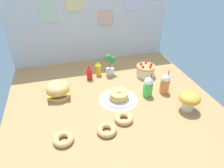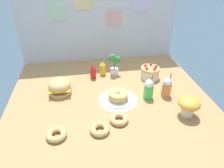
{
  "view_description": "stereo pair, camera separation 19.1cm",
  "coord_description": "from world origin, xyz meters",
  "px_view_note": "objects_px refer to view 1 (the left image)",
  "views": [
    {
      "loc": [
        -0.43,
        -1.55,
        1.23
      ],
      "look_at": [
        0.03,
        0.08,
        0.15
      ],
      "focal_mm": 32.63,
      "sensor_mm": 36.0,
      "label": 1
    },
    {
      "loc": [
        -0.24,
        -1.59,
        1.23
      ],
      "look_at": [
        0.03,
        0.08,
        0.15
      ],
      "focal_mm": 32.63,
      "sensor_mm": 36.0,
      "label": 2
    }
  ],
  "objects_px": {
    "burger": "(58,90)",
    "layer_cake": "(146,71)",
    "cream_soda_cup": "(148,87)",
    "orange_float_cup": "(165,84)",
    "pancake_stack": "(119,96)",
    "mustard_bottle": "(98,69)",
    "ketchup_bottle": "(89,73)",
    "mushroom_stool": "(189,100)",
    "donut_vanilla": "(124,118)",
    "potted_plant": "(110,63)",
    "donut_pink_glaze": "(63,139)",
    "donut_chocolate": "(107,130)"
  },
  "relations": [
    {
      "from": "burger",
      "to": "layer_cake",
      "type": "distance_m",
      "value": 1.03
    },
    {
      "from": "cream_soda_cup",
      "to": "orange_float_cup",
      "type": "xyz_separation_m",
      "value": [
        0.19,
        0.01,
        0.0
      ]
    },
    {
      "from": "burger",
      "to": "cream_soda_cup",
      "type": "relative_size",
      "value": 0.88
    },
    {
      "from": "pancake_stack",
      "to": "mustard_bottle",
      "type": "bearing_deg",
      "value": 99.42
    },
    {
      "from": "ketchup_bottle",
      "to": "orange_float_cup",
      "type": "bearing_deg",
      "value": -33.76
    },
    {
      "from": "mustard_bottle",
      "to": "mushroom_stool",
      "type": "distance_m",
      "value": 1.08
    },
    {
      "from": "donut_vanilla",
      "to": "layer_cake",
      "type": "bearing_deg",
      "value": 53.88
    },
    {
      "from": "orange_float_cup",
      "to": "donut_vanilla",
      "type": "xyz_separation_m",
      "value": [
        -0.54,
        -0.3,
        -0.08
      ]
    },
    {
      "from": "burger",
      "to": "potted_plant",
      "type": "distance_m",
      "value": 0.7
    },
    {
      "from": "burger",
      "to": "ketchup_bottle",
      "type": "height_order",
      "value": "ketchup_bottle"
    },
    {
      "from": "orange_float_cup",
      "to": "donut_vanilla",
      "type": "bearing_deg",
      "value": -150.86
    },
    {
      "from": "mustard_bottle",
      "to": "orange_float_cup",
      "type": "xyz_separation_m",
      "value": [
        0.59,
        -0.54,
        0.02
      ]
    },
    {
      "from": "layer_cake",
      "to": "donut_pink_glaze",
      "type": "xyz_separation_m",
      "value": [
        -1.02,
        -0.77,
        -0.04
      ]
    },
    {
      "from": "cream_soda_cup",
      "to": "donut_chocolate",
      "type": "bearing_deg",
      "value": -143.75
    },
    {
      "from": "donut_chocolate",
      "to": "pancake_stack",
      "type": "bearing_deg",
      "value": 60.82
    },
    {
      "from": "pancake_stack",
      "to": "cream_soda_cup",
      "type": "distance_m",
      "value": 0.31
    },
    {
      "from": "layer_cake",
      "to": "mustard_bottle",
      "type": "bearing_deg",
      "value": 162.67
    },
    {
      "from": "ketchup_bottle",
      "to": "cream_soda_cup",
      "type": "relative_size",
      "value": 0.67
    },
    {
      "from": "burger",
      "to": "mustard_bottle",
      "type": "bearing_deg",
      "value": 33.34
    },
    {
      "from": "mustard_bottle",
      "to": "pancake_stack",
      "type": "bearing_deg",
      "value": -80.58
    },
    {
      "from": "layer_cake",
      "to": "burger",
      "type": "bearing_deg",
      "value": -171.48
    },
    {
      "from": "cream_soda_cup",
      "to": "donut_chocolate",
      "type": "distance_m",
      "value": 0.66
    },
    {
      "from": "donut_chocolate",
      "to": "donut_vanilla",
      "type": "relative_size",
      "value": 1.0
    },
    {
      "from": "burger",
      "to": "pancake_stack",
      "type": "relative_size",
      "value": 0.78
    },
    {
      "from": "mustard_bottle",
      "to": "cream_soda_cup",
      "type": "distance_m",
      "value": 0.67
    },
    {
      "from": "ketchup_bottle",
      "to": "donut_vanilla",
      "type": "relative_size",
      "value": 1.08
    },
    {
      "from": "burger",
      "to": "orange_float_cup",
      "type": "xyz_separation_m",
      "value": [
        1.07,
        -0.22,
        0.02
      ]
    },
    {
      "from": "donut_pink_glaze",
      "to": "mushroom_stool",
      "type": "distance_m",
      "value": 1.15
    },
    {
      "from": "layer_cake",
      "to": "mustard_bottle",
      "type": "height_order",
      "value": "mustard_bottle"
    },
    {
      "from": "donut_vanilla",
      "to": "donut_chocolate",
      "type": "bearing_deg",
      "value": -152.13
    },
    {
      "from": "donut_pink_glaze",
      "to": "donut_chocolate",
      "type": "distance_m",
      "value": 0.35
    },
    {
      "from": "ketchup_bottle",
      "to": "mushroom_stool",
      "type": "bearing_deg",
      "value": -45.3
    },
    {
      "from": "orange_float_cup",
      "to": "mushroom_stool",
      "type": "xyz_separation_m",
      "value": [
        0.08,
        -0.32,
        0.01
      ]
    },
    {
      "from": "cream_soda_cup",
      "to": "pancake_stack",
      "type": "bearing_deg",
      "value": 177.53
    },
    {
      "from": "pancake_stack",
      "to": "cream_soda_cup",
      "type": "relative_size",
      "value": 1.13
    },
    {
      "from": "potted_plant",
      "to": "mushroom_stool",
      "type": "bearing_deg",
      "value": -58.06
    },
    {
      "from": "pancake_stack",
      "to": "ketchup_bottle",
      "type": "distance_m",
      "value": 0.51
    },
    {
      "from": "burger",
      "to": "donut_vanilla",
      "type": "height_order",
      "value": "burger"
    },
    {
      "from": "donut_pink_glaze",
      "to": "donut_vanilla",
      "type": "distance_m",
      "value": 0.53
    },
    {
      "from": "cream_soda_cup",
      "to": "orange_float_cup",
      "type": "distance_m",
      "value": 0.19
    },
    {
      "from": "pancake_stack",
      "to": "donut_chocolate",
      "type": "relative_size",
      "value": 1.83
    },
    {
      "from": "cream_soda_cup",
      "to": "orange_float_cup",
      "type": "bearing_deg",
      "value": 2.42
    },
    {
      "from": "potted_plant",
      "to": "mushroom_stool",
      "type": "xyz_separation_m",
      "value": [
        0.52,
        -0.84,
        -0.03
      ]
    },
    {
      "from": "layer_cake",
      "to": "orange_float_cup",
      "type": "bearing_deg",
      "value": -82.09
    },
    {
      "from": "layer_cake",
      "to": "cream_soda_cup",
      "type": "xyz_separation_m",
      "value": [
        -0.14,
        -0.38,
        0.04
      ]
    },
    {
      "from": "mushroom_stool",
      "to": "donut_vanilla",
      "type": "bearing_deg",
      "value": 178.73
    },
    {
      "from": "layer_cake",
      "to": "donut_chocolate",
      "type": "relative_size",
      "value": 1.34
    },
    {
      "from": "mustard_bottle",
      "to": "cream_soda_cup",
      "type": "xyz_separation_m",
      "value": [
        0.39,
        -0.55,
        0.02
      ]
    },
    {
      "from": "potted_plant",
      "to": "pancake_stack",
      "type": "bearing_deg",
      "value": -95.29
    },
    {
      "from": "donut_chocolate",
      "to": "potted_plant",
      "type": "relative_size",
      "value": 0.61
    }
  ]
}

